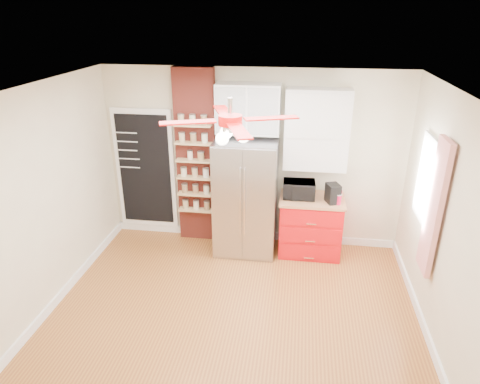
# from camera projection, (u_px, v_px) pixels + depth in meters

# --- Properties ---
(floor) EXTENTS (4.50, 4.50, 0.00)m
(floor) POSITION_uv_depth(u_px,v_px,m) (232.00, 317.00, 5.18)
(floor) COLOR #996227
(floor) RESTS_ON ground
(ceiling) EXTENTS (4.50, 4.50, 0.00)m
(ceiling) POSITION_uv_depth(u_px,v_px,m) (230.00, 93.00, 4.11)
(ceiling) COLOR white
(ceiling) RESTS_ON wall_back
(wall_back) EXTENTS (4.50, 0.02, 2.70)m
(wall_back) POSITION_uv_depth(u_px,v_px,m) (253.00, 159.00, 6.46)
(wall_back) COLOR beige
(wall_back) RESTS_ON floor
(wall_front) EXTENTS (4.50, 0.02, 2.70)m
(wall_front) POSITION_uv_depth(u_px,v_px,m) (182.00, 352.00, 2.83)
(wall_front) COLOR beige
(wall_front) RESTS_ON floor
(wall_left) EXTENTS (0.02, 4.00, 2.70)m
(wall_left) POSITION_uv_depth(u_px,v_px,m) (39.00, 205.00, 4.94)
(wall_left) COLOR beige
(wall_left) RESTS_ON floor
(wall_right) EXTENTS (0.02, 4.00, 2.70)m
(wall_right) POSITION_uv_depth(u_px,v_px,m) (449.00, 232.00, 4.35)
(wall_right) COLOR beige
(wall_right) RESTS_ON floor
(chalkboard) EXTENTS (0.95, 0.05, 1.95)m
(chalkboard) POSITION_uv_depth(u_px,v_px,m) (145.00, 170.00, 6.75)
(chalkboard) COLOR white
(chalkboard) RESTS_ON wall_back
(brick_pillar) EXTENTS (0.60, 0.16, 2.70)m
(brick_pillar) POSITION_uv_depth(u_px,v_px,m) (197.00, 158.00, 6.50)
(brick_pillar) COLOR maroon
(brick_pillar) RESTS_ON floor
(fridge) EXTENTS (0.90, 0.70, 1.75)m
(fridge) POSITION_uv_depth(u_px,v_px,m) (246.00, 197.00, 6.32)
(fridge) COLOR #A5A4A9
(fridge) RESTS_ON floor
(upper_glass_cabinet) EXTENTS (0.90, 0.35, 0.70)m
(upper_glass_cabinet) POSITION_uv_depth(u_px,v_px,m) (248.00, 109.00, 6.00)
(upper_glass_cabinet) COLOR white
(upper_glass_cabinet) RESTS_ON wall_back
(red_cabinet) EXTENTS (0.94, 0.64, 0.90)m
(red_cabinet) POSITION_uv_depth(u_px,v_px,m) (310.00, 225.00, 6.41)
(red_cabinet) COLOR red
(red_cabinet) RESTS_ON floor
(upper_shelf_unit) EXTENTS (0.90, 0.30, 1.15)m
(upper_shelf_unit) POSITION_uv_depth(u_px,v_px,m) (317.00, 130.00, 6.00)
(upper_shelf_unit) COLOR white
(upper_shelf_unit) RESTS_ON wall_back
(window) EXTENTS (0.04, 0.75, 1.05)m
(window) POSITION_uv_depth(u_px,v_px,m) (428.00, 181.00, 5.09)
(window) COLOR white
(window) RESTS_ON wall_right
(curtain) EXTENTS (0.06, 0.40, 1.55)m
(curtain) POSITION_uv_depth(u_px,v_px,m) (434.00, 208.00, 4.64)
(curtain) COLOR red
(curtain) RESTS_ON wall_right
(ceiling_fan) EXTENTS (1.40, 1.40, 0.44)m
(ceiling_fan) POSITION_uv_depth(u_px,v_px,m) (230.00, 121.00, 4.22)
(ceiling_fan) COLOR silver
(ceiling_fan) RESTS_ON ceiling
(toaster_oven) EXTENTS (0.47, 0.33, 0.25)m
(toaster_oven) POSITION_uv_depth(u_px,v_px,m) (299.00, 189.00, 6.20)
(toaster_oven) COLOR black
(toaster_oven) RESTS_ON red_cabinet
(coffee_maker) EXTENTS (0.23, 0.26, 0.28)m
(coffee_maker) POSITION_uv_depth(u_px,v_px,m) (333.00, 193.00, 6.04)
(coffee_maker) COLOR black
(coffee_maker) RESTS_ON red_cabinet
(canister_left) EXTENTS (0.11, 0.11, 0.14)m
(canister_left) POSITION_uv_depth(u_px,v_px,m) (338.00, 199.00, 6.02)
(canister_left) COLOR #B70A30
(canister_left) RESTS_ON red_cabinet
(canister_right) EXTENTS (0.11, 0.11, 0.14)m
(canister_right) POSITION_uv_depth(u_px,v_px,m) (338.00, 194.00, 6.20)
(canister_right) COLOR red
(canister_right) RESTS_ON red_cabinet
(pantry_jar_oats) EXTENTS (0.10, 0.10, 0.13)m
(pantry_jar_oats) POSITION_uv_depth(u_px,v_px,m) (190.00, 155.00, 6.36)
(pantry_jar_oats) COLOR beige
(pantry_jar_oats) RESTS_ON brick_pillar
(pantry_jar_beans) EXTENTS (0.11, 0.11, 0.12)m
(pantry_jar_beans) POSITION_uv_depth(u_px,v_px,m) (201.00, 156.00, 6.33)
(pantry_jar_beans) COLOR #9A7D4E
(pantry_jar_beans) RESTS_ON brick_pillar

